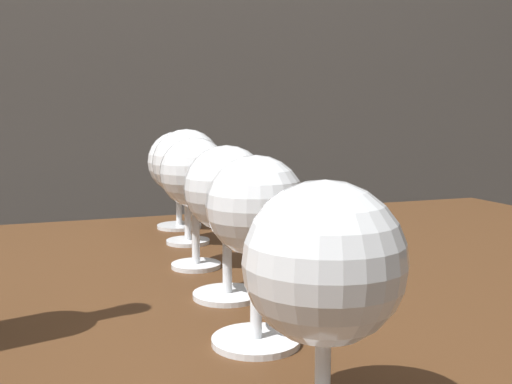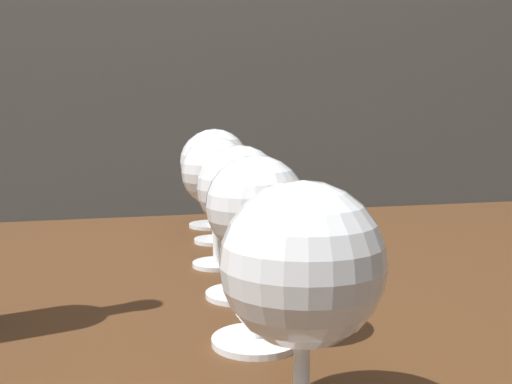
{
  "view_description": "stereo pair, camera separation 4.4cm",
  "coord_description": "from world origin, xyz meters",
  "px_view_note": "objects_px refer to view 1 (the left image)",
  "views": [
    {
      "loc": [
        -0.16,
        -0.59,
        0.93
      ],
      "look_at": [
        -0.01,
        -0.18,
        0.87
      ],
      "focal_mm": 42.4,
      "sensor_mm": 36.0,
      "label": 1
    },
    {
      "loc": [
        -0.12,
        -0.6,
        0.93
      ],
      "look_at": [
        -0.01,
        -0.18,
        0.87
      ],
      "focal_mm": 42.4,
      "sensor_mm": 36.0,
      "label": 2
    }
  ],
  "objects_px": {
    "wine_glass_rose": "(225,192)",
    "wine_glass_merlot": "(198,176)",
    "wine_glass_port": "(256,214)",
    "wine_glass_empty": "(187,166)",
    "wine_glass_chardonnay": "(178,164)",
    "wine_glass_amber": "(324,266)"
  },
  "relations": [
    {
      "from": "wine_glass_rose",
      "to": "wine_glass_chardonnay",
      "type": "height_order",
      "value": "wine_glass_chardonnay"
    },
    {
      "from": "wine_glass_merlot",
      "to": "wine_glass_chardonnay",
      "type": "xyz_separation_m",
      "value": [
        0.03,
        0.24,
        -0.01
      ]
    },
    {
      "from": "wine_glass_empty",
      "to": "wine_glass_rose",
      "type": "bearing_deg",
      "value": -95.49
    },
    {
      "from": "wine_glass_amber",
      "to": "wine_glass_merlot",
      "type": "relative_size",
      "value": 0.94
    },
    {
      "from": "wine_glass_amber",
      "to": "wine_glass_chardonnay",
      "type": "distance_m",
      "value": 0.61
    },
    {
      "from": "wine_glass_chardonnay",
      "to": "wine_glass_merlot",
      "type": "bearing_deg",
      "value": -97.46
    },
    {
      "from": "wine_glass_amber",
      "to": "wine_glass_port",
      "type": "distance_m",
      "value": 0.12
    },
    {
      "from": "wine_glass_rose",
      "to": "wine_glass_merlot",
      "type": "height_order",
      "value": "wine_glass_merlot"
    },
    {
      "from": "wine_glass_merlot",
      "to": "wine_glass_rose",
      "type": "bearing_deg",
      "value": -92.83
    },
    {
      "from": "wine_glass_empty",
      "to": "wine_glass_port",
      "type": "bearing_deg",
      "value": -95.61
    },
    {
      "from": "wine_glass_port",
      "to": "wine_glass_empty",
      "type": "bearing_deg",
      "value": 84.39
    },
    {
      "from": "wine_glass_rose",
      "to": "wine_glass_chardonnay",
      "type": "bearing_deg",
      "value": 84.07
    },
    {
      "from": "wine_glass_empty",
      "to": "wine_glass_merlot",
      "type": "bearing_deg",
      "value": -97.95
    },
    {
      "from": "wine_glass_chardonnay",
      "to": "wine_glass_empty",
      "type": "bearing_deg",
      "value": -96.89
    },
    {
      "from": "wine_glass_amber",
      "to": "wine_glass_merlot",
      "type": "bearing_deg",
      "value": 86.28
    },
    {
      "from": "wine_glass_port",
      "to": "wine_glass_chardonnay",
      "type": "xyz_separation_m",
      "value": [
        0.05,
        0.48,
        -0.0
      ]
    },
    {
      "from": "wine_glass_rose",
      "to": "wine_glass_empty",
      "type": "distance_m",
      "value": 0.25
    },
    {
      "from": "wine_glass_port",
      "to": "wine_glass_empty",
      "type": "height_order",
      "value": "wine_glass_empty"
    },
    {
      "from": "wine_glass_merlot",
      "to": "wine_glass_chardonnay",
      "type": "relative_size",
      "value": 1.0
    },
    {
      "from": "wine_glass_port",
      "to": "wine_glass_merlot",
      "type": "relative_size",
      "value": 0.97
    },
    {
      "from": "wine_glass_port",
      "to": "wine_glass_empty",
      "type": "xyz_separation_m",
      "value": [
        0.04,
        0.37,
        0.0
      ]
    },
    {
      "from": "wine_glass_port",
      "to": "wine_glass_amber",
      "type": "bearing_deg",
      "value": -92.53
    }
  ]
}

